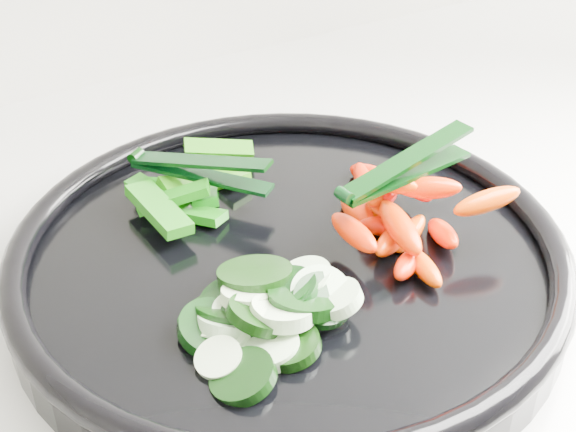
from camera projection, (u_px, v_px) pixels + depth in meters
veggie_tray at (288, 259)px, 0.54m from camera, size 0.45×0.45×0.04m
cucumber_pile at (260, 311)px, 0.48m from camera, size 0.12×0.12×0.04m
carrot_pile at (396, 211)px, 0.55m from camera, size 0.12×0.16×0.05m
pepper_pile at (186, 189)px, 0.59m from camera, size 0.12×0.11×0.04m
tong_carrot at (403, 169)px, 0.53m from camera, size 0.11×0.03×0.02m
tong_pepper at (196, 168)px, 0.58m from camera, size 0.08×0.10×0.02m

